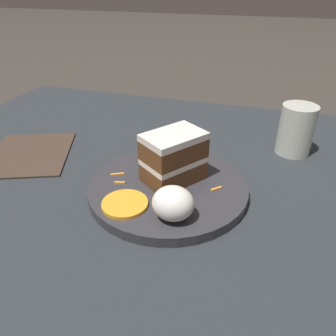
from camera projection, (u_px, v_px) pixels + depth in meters
ground_plane at (164, 193)px, 0.62m from camera, size 6.00×6.00×0.00m
dining_table at (163, 188)px, 0.62m from camera, size 1.17×0.90×0.02m
plate at (168, 187)px, 0.58m from camera, size 0.28×0.28×0.02m
cake_slice at (174, 157)px, 0.56m from camera, size 0.11×0.12×0.09m
cream_dollop at (173, 203)px, 0.48m from camera, size 0.06×0.06×0.05m
orange_garnish at (125, 204)px, 0.52m from camera, size 0.07×0.07×0.01m
carrot_shreds_scatter at (153, 186)px, 0.56m from camera, size 0.20×0.08×0.00m
drinking_glass at (295, 133)px, 0.69m from camera, size 0.07×0.07×0.11m
menu_card at (30, 154)px, 0.70m from camera, size 0.22×0.24×0.00m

